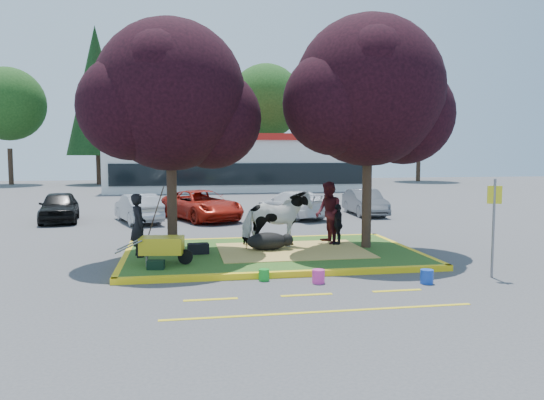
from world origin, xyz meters
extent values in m
plane|color=#424244|center=(0.00, 0.00, 0.00)|extent=(90.00, 90.00, 0.00)
cube|color=#275019|center=(0.00, 0.00, 0.07)|extent=(8.00, 5.00, 0.15)
cube|color=yellow|center=(0.00, -2.58, 0.07)|extent=(8.30, 0.16, 0.15)
cube|color=yellow|center=(0.00, 2.58, 0.07)|extent=(8.30, 0.16, 0.15)
cube|color=yellow|center=(-4.08, 0.00, 0.07)|extent=(0.16, 5.30, 0.15)
cube|color=yellow|center=(4.08, 0.00, 0.07)|extent=(0.16, 5.30, 0.15)
cube|color=#DCBF5A|center=(0.60, 0.00, 0.15)|extent=(4.20, 3.00, 0.01)
cylinder|color=black|center=(-2.80, 0.40, 1.91)|extent=(0.28, 0.28, 3.53)
sphere|color=black|center=(-2.80, 0.40, 4.56)|extent=(4.20, 4.20, 4.20)
sphere|color=black|center=(-1.64, 0.60, 3.93)|extent=(2.86, 2.86, 2.86)
sphere|color=black|center=(-3.85, 0.10, 4.18)|extent=(2.86, 2.86, 2.86)
cylinder|color=black|center=(2.90, 0.20, 2.00)|extent=(0.28, 0.28, 3.70)
sphere|color=black|center=(2.90, 0.20, 4.77)|extent=(4.40, 4.40, 4.40)
sphere|color=black|center=(4.11, 0.40, 4.11)|extent=(2.99, 2.99, 2.99)
sphere|color=black|center=(1.80, -0.10, 4.37)|extent=(2.99, 2.99, 2.99)
cube|color=yellow|center=(-2.00, -4.20, 0.00)|extent=(1.10, 0.12, 0.01)
cube|color=yellow|center=(0.00, -4.20, 0.00)|extent=(1.10, 0.12, 0.01)
cube|color=yellow|center=(2.00, -4.20, 0.00)|extent=(1.10, 0.12, 0.01)
cube|color=yellow|center=(0.00, -5.40, 0.00)|extent=(6.00, 0.10, 0.01)
cube|color=silver|center=(2.00, 28.00, 2.00)|extent=(20.00, 8.00, 4.00)
cube|color=#B41913|center=(2.00, 28.00, 4.15)|extent=(20.40, 8.40, 0.50)
cube|color=black|center=(2.00, 23.95, 1.40)|extent=(19.00, 0.10, 1.60)
cylinder|color=black|center=(-18.00, 38.00, 1.68)|extent=(0.44, 0.44, 3.36)
sphere|color=#143811|center=(-18.00, 38.00, 7.44)|extent=(6.72, 6.72, 6.72)
cylinder|color=black|center=(-10.00, 37.00, 1.96)|extent=(0.44, 0.44, 3.92)
cone|color=black|center=(-10.00, 37.00, 8.68)|extent=(5.60, 5.60, 11.90)
cylinder|color=black|center=(-2.00, 38.50, 1.54)|extent=(0.44, 0.44, 3.08)
sphere|color=#143811|center=(-2.00, 38.50, 6.82)|extent=(6.16, 6.16, 6.16)
cylinder|color=black|center=(6.00, 37.50, 1.82)|extent=(0.44, 0.44, 3.64)
sphere|color=#143811|center=(6.00, 37.50, 8.06)|extent=(7.28, 7.28, 7.28)
cylinder|color=black|center=(14.00, 38.00, 1.75)|extent=(0.44, 0.44, 3.50)
cone|color=black|center=(14.00, 38.00, 7.75)|extent=(5.00, 5.00, 10.62)
cylinder|color=black|center=(22.00, 37.00, 1.61)|extent=(0.44, 0.44, 3.22)
sphere|color=#143811|center=(22.00, 37.00, 7.13)|extent=(6.44, 6.44, 6.44)
imported|color=white|center=(0.22, 0.49, 1.00)|extent=(2.17, 1.34, 1.70)
ellipsoid|color=black|center=(-0.10, 0.20, 0.41)|extent=(1.35, 1.05, 0.52)
imported|color=black|center=(-3.70, -0.11, 1.01)|extent=(0.56, 0.71, 1.72)
imported|color=#3F1218|center=(1.95, 1.00, 1.11)|extent=(0.83, 1.01, 1.93)
imported|color=black|center=(2.18, 0.73, 0.78)|extent=(0.57, 0.80, 1.26)
cylinder|color=black|center=(-2.46, -1.36, 0.34)|extent=(0.39, 0.13, 0.38)
cylinder|color=slate|center=(-3.41, -1.59, 0.29)|extent=(0.04, 0.04, 0.27)
cylinder|color=slate|center=(-3.41, -1.13, 0.29)|extent=(0.04, 0.04, 0.27)
cube|color=gold|center=(-3.04, -1.36, 0.66)|extent=(1.13, 0.77, 0.42)
cylinder|color=slate|center=(-3.83, -1.59, 0.68)|extent=(0.68, 0.13, 0.35)
cylinder|color=slate|center=(-3.83, -1.13, 0.68)|extent=(0.68, 0.13, 0.35)
cube|color=black|center=(-2.10, 0.00, 0.30)|extent=(0.60, 0.38, 0.29)
cube|color=black|center=(-3.18, -1.81, 0.26)|extent=(0.44, 0.30, 0.22)
cylinder|color=slate|center=(4.73, -3.43, 1.18)|extent=(0.06, 0.06, 2.36)
cube|color=yellow|center=(4.73, -3.43, 1.98)|extent=(0.32, 0.14, 0.42)
cylinder|color=green|center=(-0.68, -2.80, 0.13)|extent=(0.28, 0.28, 0.27)
cylinder|color=#EE35A3|center=(0.50, -3.25, 0.16)|extent=(0.35, 0.35, 0.31)
cylinder|color=#1741B8|center=(2.92, -3.71, 0.16)|extent=(0.36, 0.36, 0.32)
imported|color=black|center=(-7.70, 9.18, 0.65)|extent=(2.04, 3.99, 1.30)
imported|color=#A4A6AC|center=(-4.33, 8.35, 0.61)|extent=(2.37, 3.94, 1.22)
imported|color=#A61A0D|center=(-1.63, 8.72, 0.65)|extent=(3.94, 5.19, 1.31)
imported|color=white|center=(2.48, 8.80, 0.62)|extent=(3.23, 4.59, 1.23)
imported|color=#54565B|center=(6.13, 9.24, 0.61)|extent=(1.43, 3.75, 1.22)
camera|label=1|loc=(-2.60, -14.76, 2.97)|focal=35.00mm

